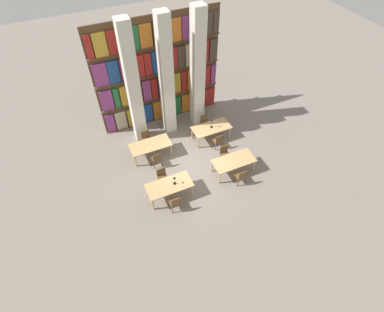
{
  "coord_description": "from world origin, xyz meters",
  "views": [
    {
      "loc": [
        -3.75,
        -8.5,
        10.59
      ],
      "look_at": [
        0.0,
        -0.13,
        0.66
      ],
      "focal_mm": 28.0,
      "sensor_mm": 36.0,
      "label": 1
    }
  ],
  "objects_px": {
    "pillar_left": "(133,87)",
    "chair_7": "(205,122)",
    "chair_0": "(175,203)",
    "chair_2": "(241,176)",
    "pillar_right": "(198,71)",
    "reading_table_0": "(169,186)",
    "chair_1": "(162,177)",
    "reading_table_1": "(234,162)",
    "reading_table_3": "(211,128)",
    "desk_lamp_0": "(174,179)",
    "chair_5": "(146,138)",
    "desk_lamp_1": "(212,122)",
    "pillar_center": "(166,79)",
    "chair_4": "(157,159)",
    "chair_6": "(218,141)",
    "chair_3": "(225,154)",
    "reading_table_2": "(150,146)"
  },
  "relations": [
    {
      "from": "pillar_left",
      "to": "chair_7",
      "type": "distance_m",
      "value": 4.16
    },
    {
      "from": "chair_0",
      "to": "chair_2",
      "type": "distance_m",
      "value": 3.12
    },
    {
      "from": "pillar_left",
      "to": "pillar_right",
      "type": "bearing_deg",
      "value": 0.0
    },
    {
      "from": "reading_table_0",
      "to": "chair_1",
      "type": "relative_size",
      "value": 2.19
    },
    {
      "from": "reading_table_1",
      "to": "reading_table_3",
      "type": "bearing_deg",
      "value": 88.21
    },
    {
      "from": "desk_lamp_0",
      "to": "chair_5",
      "type": "bearing_deg",
      "value": 92.92
    },
    {
      "from": "reading_table_0",
      "to": "reading_table_3",
      "type": "xyz_separation_m",
      "value": [
        3.19,
        2.47,
        0.0
      ]
    },
    {
      "from": "pillar_left",
      "to": "desk_lamp_1",
      "type": "bearing_deg",
      "value": -25.47
    },
    {
      "from": "chair_0",
      "to": "reading_table_3",
      "type": "height_order",
      "value": "chair_0"
    },
    {
      "from": "pillar_center",
      "to": "chair_7",
      "type": "height_order",
      "value": "pillar_center"
    },
    {
      "from": "pillar_right",
      "to": "chair_2",
      "type": "distance_m",
      "value": 5.29
    },
    {
      "from": "pillar_right",
      "to": "chair_4",
      "type": "relative_size",
      "value": 6.89
    },
    {
      "from": "desk_lamp_1",
      "to": "pillar_left",
      "type": "bearing_deg",
      "value": 154.53
    },
    {
      "from": "chair_5",
      "to": "pillar_center",
      "type": "bearing_deg",
      "value": -154.14
    },
    {
      "from": "chair_2",
      "to": "chair_5",
      "type": "bearing_deg",
      "value": 127.38
    },
    {
      "from": "pillar_left",
      "to": "chair_0",
      "type": "xyz_separation_m",
      "value": [
        -0.04,
        -4.75,
        -2.53
      ]
    },
    {
      "from": "chair_0",
      "to": "chair_6",
      "type": "xyz_separation_m",
      "value": [
        3.24,
        2.47,
        0.0
      ]
    },
    {
      "from": "chair_1",
      "to": "chair_6",
      "type": "distance_m",
      "value": 3.39
    },
    {
      "from": "pillar_center",
      "to": "chair_7",
      "type": "bearing_deg",
      "value": -26.18
    },
    {
      "from": "chair_5",
      "to": "desk_lamp_1",
      "type": "xyz_separation_m",
      "value": [
        3.13,
        -0.81,
        0.59
      ]
    },
    {
      "from": "chair_1",
      "to": "reading_table_3",
      "type": "xyz_separation_m",
      "value": [
        3.24,
        1.73,
        0.18
      ]
    },
    {
      "from": "desk_lamp_0",
      "to": "chair_6",
      "type": "height_order",
      "value": "desk_lamp_0"
    },
    {
      "from": "reading_table_0",
      "to": "chair_7",
      "type": "bearing_deg",
      "value": 45.13
    },
    {
      "from": "pillar_center",
      "to": "chair_7",
      "type": "xyz_separation_m",
      "value": [
        1.64,
        -0.81,
        -2.53
      ]
    },
    {
      "from": "desk_lamp_1",
      "to": "reading_table_0",
      "type": "bearing_deg",
      "value": -142.18
    },
    {
      "from": "chair_4",
      "to": "reading_table_3",
      "type": "distance_m",
      "value": 3.19
    },
    {
      "from": "chair_2",
      "to": "chair_5",
      "type": "height_order",
      "value": "same"
    },
    {
      "from": "pillar_left",
      "to": "chair_4",
      "type": "relative_size",
      "value": 6.89
    },
    {
      "from": "reading_table_1",
      "to": "chair_3",
      "type": "xyz_separation_m",
      "value": [
        -0.04,
        0.74,
        -0.18
      ]
    },
    {
      "from": "desk_lamp_0",
      "to": "chair_6",
      "type": "bearing_deg",
      "value": 30.75
    },
    {
      "from": "chair_4",
      "to": "chair_6",
      "type": "height_order",
      "value": "same"
    },
    {
      "from": "chair_3",
      "to": "reading_table_2",
      "type": "relative_size",
      "value": 0.46
    },
    {
      "from": "chair_1",
      "to": "pillar_right",
      "type": "bearing_deg",
      "value": -134.02
    },
    {
      "from": "pillar_center",
      "to": "reading_table_3",
      "type": "xyz_separation_m",
      "value": [
        1.64,
        -1.54,
        -2.35
      ]
    },
    {
      "from": "chair_4",
      "to": "pillar_right",
      "type": "bearing_deg",
      "value": 35.75
    },
    {
      "from": "pillar_right",
      "to": "chair_4",
      "type": "xyz_separation_m",
      "value": [
        -3.05,
        -2.19,
        -2.53
      ]
    },
    {
      "from": "chair_5",
      "to": "pillar_right",
      "type": "bearing_deg",
      "value": -166.74
    },
    {
      "from": "desk_lamp_1",
      "to": "chair_7",
      "type": "bearing_deg",
      "value": 90.58
    },
    {
      "from": "chair_1",
      "to": "chair_4",
      "type": "bearing_deg",
      "value": -96.24
    },
    {
      "from": "chair_7",
      "to": "desk_lamp_1",
      "type": "relative_size",
      "value": 1.79
    },
    {
      "from": "pillar_left",
      "to": "pillar_center",
      "type": "xyz_separation_m",
      "value": [
        1.57,
        0.0,
        0.0
      ]
    },
    {
      "from": "reading_table_0",
      "to": "reading_table_2",
      "type": "distance_m",
      "value": 2.56
    },
    {
      "from": "reading_table_1",
      "to": "desk_lamp_1",
      "type": "height_order",
      "value": "desk_lamp_1"
    },
    {
      "from": "reading_table_0",
      "to": "desk_lamp_0",
      "type": "distance_m",
      "value": 0.43
    },
    {
      "from": "chair_0",
      "to": "chair_1",
      "type": "height_order",
      "value": "same"
    },
    {
      "from": "chair_4",
      "to": "chair_7",
      "type": "bearing_deg",
      "value": 23.98
    },
    {
      "from": "chair_1",
      "to": "chair_5",
      "type": "height_order",
      "value": "same"
    },
    {
      "from": "chair_2",
      "to": "chair_6",
      "type": "height_order",
      "value": "same"
    },
    {
      "from": "chair_2",
      "to": "chair_1",
      "type": "bearing_deg",
      "value": 156.26
    },
    {
      "from": "desk_lamp_0",
      "to": "chair_3",
      "type": "distance_m",
      "value": 3.01
    }
  ]
}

